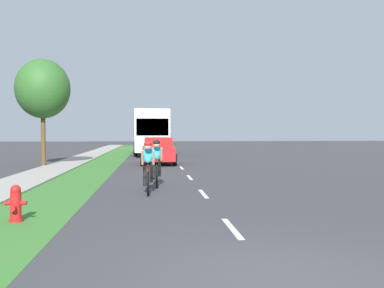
{
  "coord_description": "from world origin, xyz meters",
  "views": [
    {
      "loc": [
        -1.53,
        -5.2,
        1.85
      ],
      "look_at": [
        0.61,
        17.9,
        1.2
      ],
      "focal_mm": 40.82,
      "sensor_mm": 36.0,
      "label": 1
    }
  ],
  "objects_px": {
    "cyclist_lead": "(148,167)",
    "street_tree_near": "(43,89)",
    "bus_white": "(152,130)",
    "sedan_red": "(158,151)",
    "cyclist_trailing": "(157,162)",
    "fire_hydrant_red": "(16,204)"
  },
  "relations": [
    {
      "from": "cyclist_lead",
      "to": "street_tree_near",
      "type": "bearing_deg",
      "value": 117.46
    },
    {
      "from": "bus_white",
      "to": "street_tree_near",
      "type": "distance_m",
      "value": 13.95
    },
    {
      "from": "bus_white",
      "to": "sedan_red",
      "type": "bearing_deg",
      "value": -88.37
    },
    {
      "from": "cyclist_lead",
      "to": "cyclist_trailing",
      "type": "xyz_separation_m",
      "value": [
        0.28,
        1.75,
        0.0
      ]
    },
    {
      "from": "cyclist_lead",
      "to": "bus_white",
      "type": "distance_m",
      "value": 23.42
    },
    {
      "from": "cyclist_lead",
      "to": "bus_white",
      "type": "relative_size",
      "value": 0.15
    },
    {
      "from": "fire_hydrant_red",
      "to": "bus_white",
      "type": "height_order",
      "value": "bus_white"
    },
    {
      "from": "fire_hydrant_red",
      "to": "street_tree_near",
      "type": "bearing_deg",
      "value": 101.46
    },
    {
      "from": "sedan_red",
      "to": "bus_white",
      "type": "bearing_deg",
      "value": 91.63
    },
    {
      "from": "sedan_red",
      "to": "bus_white",
      "type": "relative_size",
      "value": 0.37
    },
    {
      "from": "sedan_red",
      "to": "cyclist_lead",
      "type": "bearing_deg",
      "value": -92.38
    },
    {
      "from": "sedan_red",
      "to": "bus_white",
      "type": "height_order",
      "value": "bus_white"
    },
    {
      "from": "bus_white",
      "to": "cyclist_lead",
      "type": "bearing_deg",
      "value": -90.43
    },
    {
      "from": "fire_hydrant_red",
      "to": "bus_white",
      "type": "bearing_deg",
      "value": 84.02
    },
    {
      "from": "fire_hydrant_red",
      "to": "sedan_red",
      "type": "xyz_separation_m",
      "value": [
        3.18,
        15.85,
        0.4
      ]
    },
    {
      "from": "cyclist_trailing",
      "to": "sedan_red",
      "type": "height_order",
      "value": "cyclist_trailing"
    },
    {
      "from": "fire_hydrant_red",
      "to": "bus_white",
      "type": "distance_m",
      "value": 27.43
    },
    {
      "from": "cyclist_lead",
      "to": "bus_white",
      "type": "bearing_deg",
      "value": 89.57
    },
    {
      "from": "fire_hydrant_red",
      "to": "bus_white",
      "type": "relative_size",
      "value": 0.07
    },
    {
      "from": "cyclist_trailing",
      "to": "fire_hydrant_red",
      "type": "bearing_deg",
      "value": -117.84
    },
    {
      "from": "street_tree_near",
      "to": "cyclist_trailing",
      "type": "bearing_deg",
      "value": -57.02
    },
    {
      "from": "fire_hydrant_red",
      "to": "sedan_red",
      "type": "bearing_deg",
      "value": 78.67
    }
  ]
}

